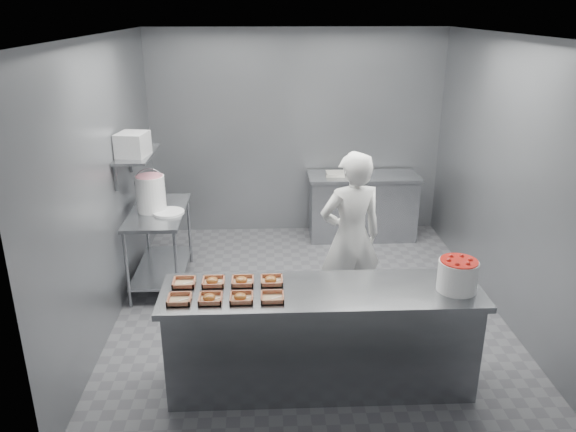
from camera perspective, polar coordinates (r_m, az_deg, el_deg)
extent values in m
plane|color=#4C4C51|center=(6.18, 2.00, -8.99)|extent=(4.50, 4.50, 0.00)
plane|color=white|center=(5.38, 2.38, 17.92)|extent=(4.50, 4.50, 0.00)
cube|color=slate|center=(7.80, 0.84, 8.35)|extent=(4.00, 0.04, 2.80)
cube|color=slate|center=(5.81, -17.90, 3.10)|extent=(0.04, 4.50, 2.80)
cube|color=slate|center=(6.12, 21.23, 3.53)|extent=(0.04, 4.50, 2.80)
cube|color=slate|center=(4.58, 3.45, -7.77)|extent=(2.60, 0.70, 0.05)
cube|color=slate|center=(4.81, 3.33, -12.49)|extent=(2.50, 0.64, 0.85)
cube|color=slate|center=(6.45, -13.10, 0.38)|extent=(0.60, 1.20, 0.04)
cube|color=slate|center=(6.71, -12.63, -5.08)|extent=(0.56, 1.15, 0.03)
cylinder|color=slate|center=(6.17, -16.04, -5.30)|extent=(0.04, 0.04, 0.88)
cylinder|color=slate|center=(6.07, -11.24, -5.31)|extent=(0.04, 0.04, 0.88)
cylinder|color=slate|center=(7.17, -14.10, -1.42)|extent=(0.04, 0.04, 0.88)
cylinder|color=slate|center=(7.08, -9.98, -1.37)|extent=(0.04, 0.04, 0.88)
cube|color=slate|center=(7.69, 7.70, 3.97)|extent=(1.50, 0.60, 0.05)
cube|color=slate|center=(7.83, 7.54, 0.81)|extent=(1.44, 0.55, 0.85)
cube|color=slate|center=(6.29, -15.11, 6.09)|extent=(0.35, 0.90, 0.03)
cube|color=tan|center=(4.46, -10.98, -8.29)|extent=(0.18, 0.18, 0.04)
cube|color=white|center=(4.47, -10.37, -8.31)|extent=(0.10, 0.06, 0.00)
cube|color=tan|center=(4.43, -7.88, -8.30)|extent=(0.18, 0.18, 0.04)
cube|color=white|center=(4.45, -7.27, -8.32)|extent=(0.10, 0.06, 0.00)
ellipsoid|color=#BE772F|center=(4.43, -8.02, -8.18)|extent=(0.10, 0.10, 0.05)
cube|color=tan|center=(4.42, -4.75, -8.28)|extent=(0.18, 0.18, 0.04)
cube|color=white|center=(4.43, -4.15, -8.29)|extent=(0.10, 0.06, 0.00)
ellipsoid|color=#BE772F|center=(4.41, -4.88, -8.17)|extent=(0.10, 0.10, 0.05)
cube|color=tan|center=(4.41, -1.60, -8.24)|extent=(0.18, 0.18, 0.04)
cube|color=white|center=(4.43, -1.01, -8.25)|extent=(0.10, 0.06, 0.00)
cube|color=tan|center=(4.71, -10.52, -6.64)|extent=(0.18, 0.18, 0.04)
cube|color=white|center=(4.72, -9.94, -6.67)|extent=(0.10, 0.06, 0.00)
cube|color=tan|center=(4.68, -7.59, -6.64)|extent=(0.18, 0.18, 0.04)
cube|color=white|center=(4.69, -7.02, -6.66)|extent=(0.10, 0.06, 0.00)
ellipsoid|color=#BE772F|center=(4.68, -7.72, -6.53)|extent=(0.10, 0.10, 0.05)
cube|color=tan|center=(4.66, -4.63, -6.61)|extent=(0.18, 0.18, 0.04)
cube|color=white|center=(4.68, -4.07, -6.63)|extent=(0.10, 0.06, 0.00)
ellipsoid|color=#BE772F|center=(4.66, -4.76, -6.50)|extent=(0.10, 0.10, 0.05)
cube|color=tan|center=(4.66, -1.66, -6.57)|extent=(0.18, 0.18, 0.04)
cube|color=white|center=(4.68, -1.11, -6.59)|extent=(0.10, 0.06, 0.00)
ellipsoid|color=#BE772F|center=(4.66, -1.79, -6.46)|extent=(0.10, 0.10, 0.05)
imported|color=silver|center=(5.62, 6.40, -2.20)|extent=(0.72, 0.56, 1.77)
cylinder|color=white|center=(4.70, 16.84, -5.84)|extent=(0.32, 0.32, 0.25)
cylinder|color=red|center=(4.65, 16.98, -4.55)|extent=(0.30, 0.30, 0.04)
cylinder|color=white|center=(6.38, -13.77, 2.22)|extent=(0.32, 0.32, 0.40)
cylinder|color=pink|center=(6.33, -13.92, 3.92)|extent=(0.30, 0.30, 0.02)
torus|color=slate|center=(6.35, -13.86, 3.26)|extent=(0.34, 0.01, 0.34)
cylinder|color=white|center=(6.32, -12.03, 0.36)|extent=(0.37, 0.37, 0.03)
cube|color=#CCB28C|center=(6.68, -13.09, 1.34)|extent=(0.17, 0.15, 0.02)
cube|color=gray|center=(6.13, -15.49, 7.03)|extent=(0.34, 0.37, 0.25)
cube|color=silver|center=(7.63, 5.06, 4.31)|extent=(0.32, 0.24, 0.05)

